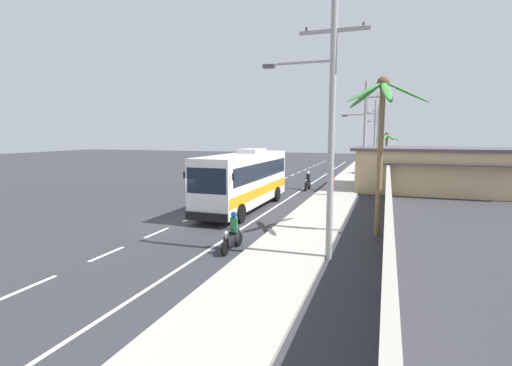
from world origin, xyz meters
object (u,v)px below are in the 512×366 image
object	(u,v)px
coach_bus_foreground	(245,178)
pedestrian_near_kerb	(332,184)
motorcycle_beside_bus	(233,235)
utility_pole_nearest	(329,122)
roadside_building	(442,169)
utility_pole_mid	(364,134)
palm_nearest	(387,143)
motorcycle_trailing	(308,182)
utility_pole_far	(375,135)
utility_pole_distant	(377,132)
palm_second	(381,120)

from	to	relation	value
coach_bus_foreground	pedestrian_near_kerb	bearing A→B (deg)	54.33
motorcycle_beside_bus	utility_pole_nearest	xyz separation A→B (m)	(3.84, 0.09, 4.56)
pedestrian_near_kerb	roadside_building	world-z (taller)	roadside_building
utility_pole_mid	palm_nearest	xyz separation A→B (m)	(1.76, 14.43, -1.07)
roadside_building	motorcycle_trailing	bearing A→B (deg)	-165.35
utility_pole_mid	palm_nearest	size ratio (longest dim) A/B	1.79
utility_pole_far	utility_pole_distant	world-z (taller)	utility_pole_distant
pedestrian_near_kerb	utility_pole_far	bearing A→B (deg)	130.75
utility_pole_nearest	palm_second	xyz separation A→B (m)	(1.74, 4.18, 0.21)
motorcycle_trailing	utility_pole_nearest	xyz separation A→B (m)	(4.33, -17.88, 4.56)
palm_nearest	utility_pole_mid	bearing A→B (deg)	-96.95
utility_pole_mid	motorcycle_trailing	bearing A→B (deg)	-173.23
utility_pole_nearest	motorcycle_beside_bus	bearing A→B (deg)	-178.65
pedestrian_near_kerb	palm_nearest	size ratio (longest dim) A/B	0.33
utility_pole_nearest	utility_pole_mid	size ratio (longest dim) A/B	1.07
coach_bus_foreground	motorcycle_beside_bus	xyz separation A→B (m)	(2.69, -8.48, -1.33)
utility_pole_distant	utility_pole_nearest	bearing A→B (deg)	-90.28
motorcycle_beside_bus	palm_nearest	xyz separation A→B (m)	(5.78, 32.93, 3.08)
coach_bus_foreground	palm_second	distance (m)	9.89
utility_pole_far	roadside_building	size ratio (longest dim) A/B	0.63
motorcycle_beside_bus	utility_pole_mid	world-z (taller)	utility_pole_mid
motorcycle_beside_bus	motorcycle_trailing	size ratio (longest dim) A/B	1.00
utility_pole_mid	palm_second	size ratio (longest dim) A/B	1.23
coach_bus_foreground	roadside_building	distance (m)	17.92
palm_nearest	palm_second	distance (m)	28.71
motorcycle_beside_bus	pedestrian_near_kerb	size ratio (longest dim) A/B	1.17
utility_pole_distant	palm_second	bearing A→B (deg)	-88.36
utility_pole_far	coach_bus_foreground	bearing A→B (deg)	-103.80
motorcycle_beside_bus	palm_nearest	bearing A→B (deg)	80.04
utility_pole_far	palm_nearest	size ratio (longest dim) A/B	1.81
utility_pole_nearest	palm_nearest	bearing A→B (deg)	86.61
utility_pole_nearest	coach_bus_foreground	bearing A→B (deg)	127.88
pedestrian_near_kerb	roadside_building	size ratio (longest dim) A/B	0.12
utility_pole_distant	utility_pole_far	bearing A→B (deg)	-89.43
utility_pole_distant	utility_pole_mid	bearing A→B (deg)	-90.14
utility_pole_mid	palm_nearest	bearing A→B (deg)	83.05
coach_bus_foreground	roadside_building	bearing A→B (deg)	43.39
motorcycle_trailing	palm_second	size ratio (longest dim) A/B	0.27
motorcycle_trailing	roadside_building	world-z (taller)	roadside_building
coach_bus_foreground	motorcycle_beside_bus	size ratio (longest dim) A/B	5.62
coach_bus_foreground	motorcycle_beside_bus	world-z (taller)	coach_bus_foreground
pedestrian_near_kerb	palm_second	world-z (taller)	palm_second
utility_pole_mid	palm_second	world-z (taller)	utility_pole_mid
motorcycle_trailing	utility_pole_far	size ratio (longest dim) A/B	0.21
palm_nearest	roadside_building	xyz separation A→B (m)	(4.55, -12.13, -1.88)
palm_nearest	roadside_building	size ratio (longest dim) A/B	0.35
coach_bus_foreground	utility_pole_distant	size ratio (longest dim) A/B	1.12
coach_bus_foreground	utility_pole_nearest	distance (m)	11.11
motorcycle_trailing	pedestrian_near_kerb	distance (m)	3.88
pedestrian_near_kerb	palm_second	size ratio (longest dim) A/B	0.23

